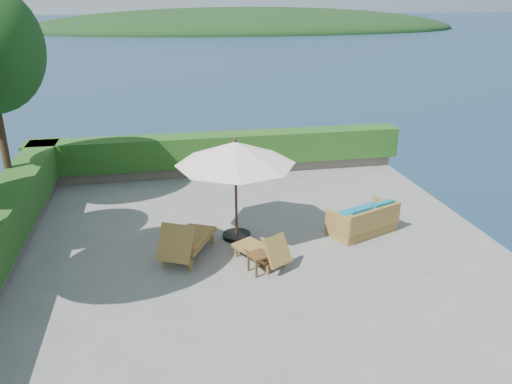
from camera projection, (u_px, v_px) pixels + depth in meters
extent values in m
plane|color=gray|center=(250.00, 247.00, 11.95)|extent=(12.00, 12.00, 0.00)
cube|color=#514840|center=(250.00, 302.00, 12.51)|extent=(12.00, 12.00, 3.00)
plane|color=#18364C|center=(251.00, 350.00, 13.04)|extent=(600.00, 600.00, 0.00)
ellipsoid|color=black|center=(249.00, 30.00, 145.55)|extent=(126.00, 57.60, 12.60)
cube|color=slate|center=(221.00, 168.00, 17.01)|extent=(12.00, 0.60, 0.36)
cube|color=#194112|center=(220.00, 149.00, 16.77)|extent=(12.40, 0.90, 1.00)
cylinder|color=#3F2C18|center=(1.00, 131.00, 12.97)|extent=(0.20, 0.20, 4.68)
cylinder|color=black|center=(237.00, 236.00, 12.43)|extent=(0.76, 0.76, 0.11)
cylinder|color=#3A2115|center=(236.00, 191.00, 12.00)|extent=(0.07, 0.07, 2.48)
cone|color=silver|center=(235.00, 153.00, 11.65)|extent=(3.14, 3.14, 0.55)
sphere|color=#3A2115|center=(235.00, 139.00, 11.53)|extent=(0.10, 0.10, 0.09)
cube|color=olive|center=(165.00, 261.00, 11.05)|extent=(0.09, 0.09, 0.29)
cube|color=olive|center=(191.00, 264.00, 10.90)|extent=(0.09, 0.09, 0.29)
cube|color=olive|center=(188.00, 235.00, 12.26)|extent=(0.09, 0.09, 0.29)
cube|color=olive|center=(212.00, 238.00, 12.10)|extent=(0.09, 0.09, 0.29)
cube|color=olive|center=(191.00, 239.00, 11.61)|extent=(1.31, 1.63, 0.10)
cube|color=olive|center=(175.00, 243.00, 10.74)|extent=(0.87, 0.75, 0.78)
cube|color=olive|center=(171.00, 235.00, 11.44)|extent=(0.49, 0.88, 0.06)
cube|color=olive|center=(202.00, 239.00, 11.25)|extent=(0.49, 0.88, 0.06)
cube|color=olive|center=(268.00, 270.00, 10.74)|extent=(0.07, 0.07, 0.23)
cube|color=olive|center=(284.00, 262.00, 11.04)|extent=(0.07, 0.07, 0.23)
cube|color=olive|center=(236.00, 252.00, 11.48)|extent=(0.07, 0.07, 0.23)
cube|color=olive|center=(252.00, 246.00, 11.78)|extent=(0.07, 0.07, 0.23)
cube|color=olive|center=(257.00, 250.00, 11.27)|extent=(1.08, 1.28, 0.08)
cube|color=olive|center=(277.00, 251.00, 10.72)|extent=(0.69, 0.62, 0.62)
cube|color=olive|center=(252.00, 252.00, 10.91)|extent=(0.43, 0.67, 0.04)
cube|color=olive|center=(272.00, 243.00, 11.28)|extent=(0.43, 0.67, 0.04)
cube|color=brown|center=(256.00, 269.00, 10.59)|extent=(0.05, 0.05, 0.40)
cube|color=brown|center=(269.00, 265.00, 10.75)|extent=(0.05, 0.05, 0.40)
cube|color=brown|center=(248.00, 263.00, 10.85)|extent=(0.05, 0.05, 0.40)
cube|color=brown|center=(261.00, 259.00, 11.01)|extent=(0.05, 0.05, 0.40)
cube|color=brown|center=(259.00, 255.00, 10.72)|extent=(0.54, 0.54, 0.05)
cube|color=olive|center=(362.00, 225.00, 12.67)|extent=(1.89, 1.42, 0.38)
cube|color=olive|center=(374.00, 219.00, 12.24)|extent=(1.62, 0.76, 0.52)
cube|color=olive|center=(338.00, 223.00, 12.15)|extent=(0.42, 0.83, 0.42)
cube|color=olive|center=(385.00, 208.00, 12.98)|extent=(0.42, 0.83, 0.42)
cube|color=#13738D|center=(350.00, 218.00, 12.40)|extent=(0.93, 0.90, 0.17)
cube|color=#13738D|center=(372.00, 212.00, 12.81)|extent=(0.93, 0.90, 0.17)
cube|color=#13738D|center=(360.00, 215.00, 12.05)|extent=(0.66, 0.37, 0.34)
cube|color=#13738D|center=(383.00, 208.00, 12.45)|extent=(0.66, 0.37, 0.34)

